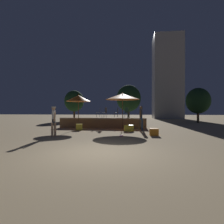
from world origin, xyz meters
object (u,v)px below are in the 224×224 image
(cube_seat_1, at_px, (129,128))
(bistro_chair_1, at_px, (99,111))
(person_0, at_px, (141,117))
(background_tree_2, at_px, (129,98))
(patio_umbrella_1, at_px, (123,97))
(background_tree_1, at_px, (74,101))
(bistro_chair_0, at_px, (105,111))
(bistro_chair_3, at_px, (126,111))
(patio_umbrella_0, at_px, (78,98))
(cube_seat_2, at_px, (154,132))
(bistro_chair_2, at_px, (117,111))
(cube_seat_0, at_px, (79,127))
(person_1, at_px, (54,120))
(background_tree_0, at_px, (198,101))
(frisbee_disc, at_px, (121,136))

(cube_seat_1, distance_m, bistro_chair_1, 4.40)
(person_0, relative_size, background_tree_2, 0.35)
(patio_umbrella_1, height_order, background_tree_1, background_tree_1)
(bistro_chair_0, relative_size, bistro_chair_3, 1.00)
(bistro_chair_1, bearing_deg, patio_umbrella_0, -48.10)
(cube_seat_2, bearing_deg, patio_umbrella_1, 121.77)
(background_tree_1, bearing_deg, bistro_chair_2, -51.99)
(patio_umbrella_0, relative_size, bistro_chair_1, 3.17)
(patio_umbrella_1, distance_m, cube_seat_0, 4.20)
(bistro_chair_0, bearing_deg, cube_seat_0, -71.25)
(patio_umbrella_1, xyz_separation_m, bistro_chair_3, (0.27, 1.18, -1.21))
(person_1, distance_m, background_tree_1, 17.05)
(background_tree_0, relative_size, background_tree_2, 0.83)
(patio_umbrella_0, distance_m, person_1, 4.69)
(cube_seat_0, relative_size, frisbee_disc, 2.57)
(cube_seat_2, distance_m, background_tree_2, 15.34)
(person_0, bearing_deg, person_1, -121.90)
(frisbee_disc, bearing_deg, person_0, 68.66)
(cube_seat_0, height_order, frisbee_disc, cube_seat_0)
(background_tree_1, bearing_deg, bistro_chair_0, -58.51)
(patio_umbrella_0, height_order, background_tree_2, background_tree_2)
(cube_seat_1, relative_size, person_0, 0.38)
(person_1, height_order, bistro_chair_2, bistro_chair_2)
(bistro_chair_0, bearing_deg, bistro_chair_2, 103.52)
(bistro_chair_0, distance_m, bistro_chair_3, 1.89)
(patio_umbrella_0, height_order, background_tree_0, background_tree_0)
(patio_umbrella_0, xyz_separation_m, person_1, (-0.04, -4.44, -1.53))
(cube_seat_0, bearing_deg, frisbee_disc, -38.98)
(patio_umbrella_1, distance_m, person_0, 2.24)
(cube_seat_0, distance_m, bistro_chair_3, 4.38)
(frisbee_disc, bearing_deg, background_tree_2, 89.95)
(patio_umbrella_1, relative_size, person_1, 1.71)
(cube_seat_1, xyz_separation_m, bistro_chair_2, (-1.22, 3.59, 1.20))
(patio_umbrella_0, height_order, bistro_chair_1, patio_umbrella_0)
(bistro_chair_2, bearing_deg, bistro_chair_3, 43.31)
(person_0, distance_m, person_1, 6.45)
(cube_seat_1, distance_m, person_0, 1.42)
(background_tree_0, bearing_deg, background_tree_1, 170.36)
(patio_umbrella_0, relative_size, background_tree_0, 0.66)
(cube_seat_0, relative_size, bistro_chair_2, 0.66)
(background_tree_2, bearing_deg, person_0, -84.02)
(patio_umbrella_1, relative_size, person_0, 1.61)
(person_1, height_order, background_tree_0, background_tree_0)
(cube_seat_0, distance_m, bistro_chair_2, 4.41)
(bistro_chair_0, height_order, frisbee_disc, bistro_chair_0)
(bistro_chair_1, relative_size, background_tree_0, 0.21)
(patio_umbrella_0, relative_size, cube_seat_0, 4.77)
(patio_umbrella_0, distance_m, person_0, 5.35)
(patio_umbrella_1, relative_size, background_tree_0, 0.68)
(person_1, xyz_separation_m, bistro_chair_3, (3.97, 5.67, 0.45))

